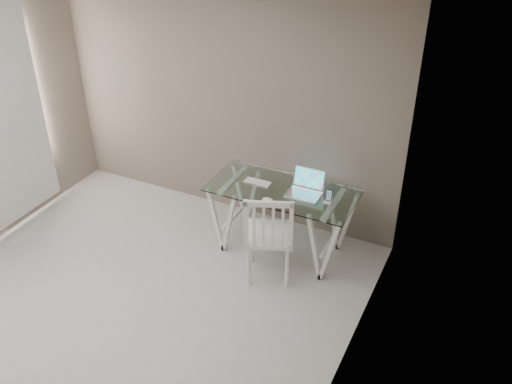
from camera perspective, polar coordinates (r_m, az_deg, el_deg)
room at (r=4.52m, az=-17.46°, el=3.37°), size 4.50×4.52×2.71m
desk at (r=5.95m, az=2.56°, el=-2.79°), size 1.50×0.70×0.75m
chair at (r=5.45m, az=1.29°, el=-4.19°), size 0.60×0.60×1.01m
laptop at (r=5.71m, az=5.01°, el=0.45°), size 0.34×0.29×0.23m
keyboard at (r=5.88m, az=0.15°, el=0.99°), size 0.30×0.13×0.01m
mouse at (r=5.56m, az=1.18°, el=-0.79°), size 0.11×0.07×0.04m
phone_dock at (r=5.58m, az=7.27°, el=-0.68°), size 0.08×0.08×0.14m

